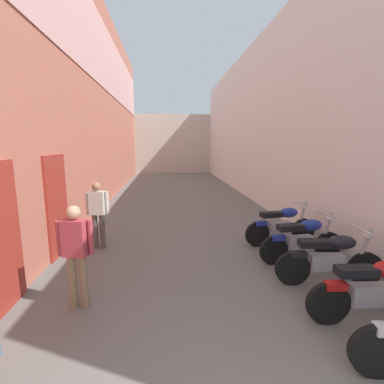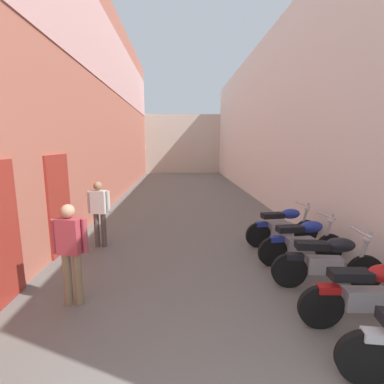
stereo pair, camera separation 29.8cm
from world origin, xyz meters
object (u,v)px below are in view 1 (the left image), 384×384
(motorcycle_fifth, at_px, (282,224))
(pedestrian_mid_alley, at_px, (76,249))
(motorcycle_fourth, at_px, (303,239))
(motorcycle_second, at_px, (375,289))
(motorcycle_third, at_px, (330,258))
(pedestrian_further_down, at_px, (98,210))

(motorcycle_fifth, relative_size, pedestrian_mid_alley, 1.17)
(motorcycle_fifth, xyz_separation_m, pedestrian_mid_alley, (-4.12, -2.29, 0.42))
(motorcycle_fourth, bearing_deg, pedestrian_mid_alley, -163.21)
(motorcycle_fifth, bearing_deg, motorcycle_second, -90.00)
(motorcycle_second, distance_m, motorcycle_fifth, 3.08)
(motorcycle_second, bearing_deg, motorcycle_third, 90.00)
(motorcycle_second, height_order, pedestrian_mid_alley, pedestrian_mid_alley)
(motorcycle_third, distance_m, pedestrian_mid_alley, 4.15)
(motorcycle_fourth, xyz_separation_m, pedestrian_mid_alley, (-4.12, -1.24, 0.42))
(motorcycle_third, relative_size, pedestrian_mid_alley, 1.18)
(motorcycle_third, height_order, pedestrian_mid_alley, pedestrian_mid_alley)
(motorcycle_third, relative_size, motorcycle_fourth, 1.00)
(motorcycle_second, relative_size, motorcycle_fourth, 1.00)
(motorcycle_second, xyz_separation_m, motorcycle_third, (-0.00, 1.04, 0.00))
(motorcycle_fifth, bearing_deg, pedestrian_further_down, 178.03)
(motorcycle_fifth, distance_m, pedestrian_further_down, 4.39)
(motorcycle_fourth, bearing_deg, motorcycle_third, -90.00)
(motorcycle_fifth, bearing_deg, pedestrian_mid_alley, -150.88)
(motorcycle_third, distance_m, motorcycle_fourth, 0.98)
(motorcycle_second, xyz_separation_m, motorcycle_fifth, (-0.00, 3.08, 0.00))
(pedestrian_mid_alley, bearing_deg, pedestrian_further_down, 95.85)
(motorcycle_fourth, height_order, pedestrian_mid_alley, pedestrian_mid_alley)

